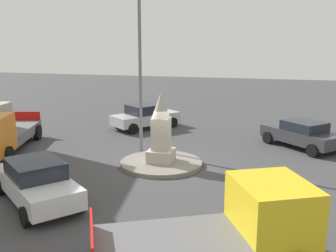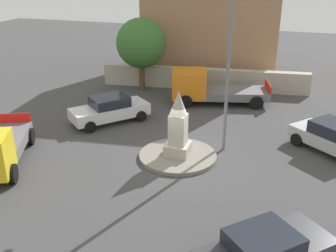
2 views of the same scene
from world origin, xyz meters
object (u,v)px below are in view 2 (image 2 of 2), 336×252
corner_building (212,11)px  tree_near_wall (141,43)px  car_silver_approaching (334,138)px  car_white_far_side (110,109)px  truck_orange_passing (207,88)px  monument (178,126)px  streetlamp (229,50)px  car_dark_grey_parked_left (265,252)px

corner_building → tree_near_wall: bearing=-118.0°
car_silver_approaching → car_white_far_side: size_ratio=0.97×
car_white_far_side → truck_orange_passing: truck_orange_passing is taller
truck_orange_passing → monument: bearing=-86.6°
car_silver_approaching → corner_building: corner_building is taller
car_silver_approaching → truck_orange_passing: size_ratio=0.67×
streetlamp → tree_near_wall: (-7.53, 7.98, -1.60)m
car_white_far_side → truck_orange_passing: size_ratio=0.69×
truck_orange_passing → car_dark_grey_parked_left: bearing=-70.5°
streetlamp → car_dark_grey_parked_left: size_ratio=1.96×
monument → car_white_far_side: bearing=148.6°
monument → tree_near_wall: bearing=120.6°
monument → car_dark_grey_parked_left: 7.85m
car_dark_grey_parked_left → car_white_far_side: size_ratio=0.93×
monument → car_dark_grey_parked_left: bearing=-53.8°
car_white_far_side → corner_building: (2.94, 13.10, 4.20)m
monument → car_white_far_side: (-5.05, 3.08, -0.81)m
corner_building → car_dark_grey_parked_left: bearing=-73.4°
corner_building → tree_near_wall: corner_building is taller
car_silver_approaching → tree_near_wall: size_ratio=0.86×
monument → truck_orange_passing: size_ratio=0.48×
car_dark_grey_parked_left → truck_orange_passing: truck_orange_passing is taller
car_silver_approaching → car_white_far_side: (-12.03, 0.18, 0.00)m
car_silver_approaching → car_dark_grey_parked_left: bearing=-104.5°
streetlamp → car_white_far_side: bearing=167.5°
tree_near_wall → truck_orange_passing: bearing=-15.3°
streetlamp → truck_orange_passing: streetlamp is taller
car_white_far_side → truck_orange_passing: 6.79m
car_white_far_side → corner_building: bearing=77.4°
monument → streetlamp: bearing=39.3°
car_dark_grey_parked_left → car_white_far_side: 13.46m
car_dark_grey_parked_left → corner_building: size_ratio=0.41×
car_white_far_side → corner_building: corner_building is taller
car_dark_grey_parked_left → truck_orange_passing: 15.28m
car_white_far_side → truck_orange_passing: bearing=47.8°
monument → car_silver_approaching: bearing=22.6°
streetlamp → truck_orange_passing: (-2.37, 6.57, -3.90)m
corner_building → car_silver_approaching: bearing=-55.6°
car_white_far_side → tree_near_wall: tree_near_wall is taller
car_white_far_side → tree_near_wall: size_ratio=0.89×
car_silver_approaching → truck_orange_passing: (-7.47, 5.21, 0.26)m
monument → corner_building: (-2.11, 16.18, 3.38)m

